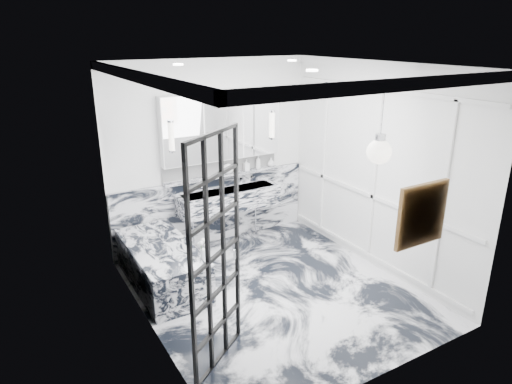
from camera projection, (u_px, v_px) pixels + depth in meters
floor at (275, 291)px, 5.84m from camera, size 3.60×3.60×0.00m
ceiling at (278, 65)px, 4.92m from camera, size 3.60×3.60×0.00m
wall_back at (212, 154)px, 6.84m from camera, size 3.60×0.00×3.60m
wall_front at (390, 245)px, 3.91m from camera, size 3.60×0.00×3.60m
wall_left at (144, 213)px, 4.61m from camera, size 0.00×3.60×3.60m
wall_right at (376, 168)px, 6.14m from camera, size 0.00×3.60×3.60m
marble_clad_back at (214, 209)px, 7.11m from camera, size 3.18×0.05×1.05m
marble_clad_left at (146, 218)px, 4.64m from camera, size 0.02×3.56×2.68m
panel_molding at (374, 176)px, 6.17m from camera, size 0.03×3.40×2.30m
soap_bottle_a at (258, 162)px, 7.20m from camera, size 0.08×0.08×0.21m
soap_bottle_b at (246, 165)px, 7.11m from camera, size 0.08×0.09×0.18m
soap_bottle_c at (271, 162)px, 7.33m from camera, size 0.14×0.14×0.14m
face_pot at (228, 169)px, 6.96m from camera, size 0.17×0.17×0.17m
amber_bottle at (235, 169)px, 7.03m from camera, size 0.04×0.04×0.10m
flower_vase at (204, 254)px, 5.50m from camera, size 0.08×0.08×0.12m
crittall_door at (216, 256)px, 4.25m from camera, size 0.74×0.54×2.32m
artwork at (422, 215)px, 4.08m from camera, size 0.49×0.05×0.49m
pendant_light at (379, 152)px, 4.23m from camera, size 0.23×0.23×0.23m
trough_sink at (229, 199)px, 6.94m from camera, size 1.60×0.45×0.30m
ledge at (223, 175)px, 6.96m from camera, size 1.90×0.14×0.04m
subway_tile at (221, 166)px, 6.97m from camera, size 1.90×0.03×0.23m
mirror_cabinet at (222, 127)px, 6.72m from camera, size 1.90×0.16×1.00m
sconce_left at (172, 137)px, 6.26m from camera, size 0.07×0.07×0.40m
sconce_right at (272, 125)px, 7.04m from camera, size 0.07×0.07×0.40m
bathtub at (162, 265)px, 5.92m from camera, size 0.75×1.65×0.55m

